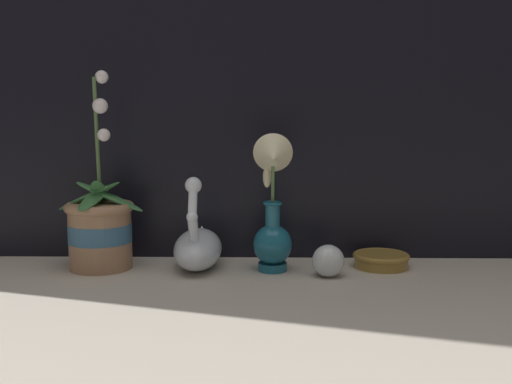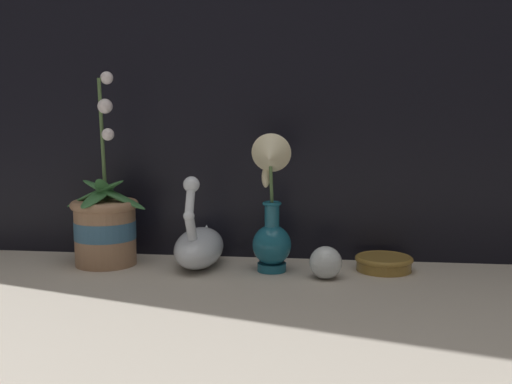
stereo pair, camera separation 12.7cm
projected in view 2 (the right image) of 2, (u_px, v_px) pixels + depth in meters
ground_plane at (243, 282)px, 1.19m from camera, size 2.80×2.80×0.00m
orchid_potted_plant at (105, 224)px, 1.32m from camera, size 0.20×0.19×0.42m
swan_figurine at (199, 245)px, 1.30m from camera, size 0.10×0.21×0.21m
blue_vase at (271, 216)px, 1.24m from camera, size 0.08×0.12×0.29m
glass_sphere at (326, 263)px, 1.21m from camera, size 0.07×0.07×0.07m
amber_dish at (384, 262)px, 1.27m from camera, size 0.12×0.12×0.03m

